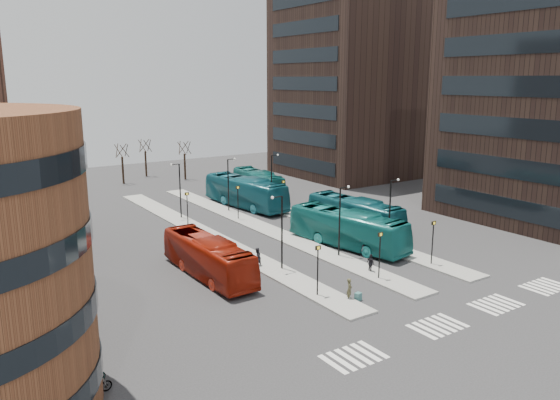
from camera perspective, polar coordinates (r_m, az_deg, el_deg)
ground at (r=35.30m, az=22.32°, el=-14.02°), size 160.00×160.00×0.00m
island_left at (r=54.37m, az=-7.44°, el=-3.72°), size 2.50×45.00×0.15m
island_mid at (r=57.17m, az=-2.05°, el=-2.80°), size 2.50×45.00×0.15m
island_right at (r=60.43m, az=2.79°, el=-1.96°), size 2.50×45.00×0.15m
suitcase at (r=39.27m, az=8.17°, el=-9.96°), size 0.51×0.44×0.56m
red_bus at (r=43.33m, az=-7.53°, el=-5.91°), size 2.79×11.37×3.16m
teal_bus_a at (r=50.71m, az=7.07°, el=-2.98°), size 4.95×12.68×3.44m
teal_bus_b at (r=65.94m, az=-3.63°, el=0.84°), size 4.43×13.47×3.68m
teal_bus_c at (r=56.71m, az=7.83°, el=-1.41°), size 3.53×11.94×3.28m
teal_bus_d at (r=73.45m, az=-2.30°, el=1.87°), size 4.01×11.68×3.19m
traveller at (r=39.05m, az=7.27°, el=-9.23°), size 0.68×0.68×1.60m
commuter_a at (r=45.24m, az=-2.41°, el=-6.02°), size 0.93×0.80×1.63m
commuter_b at (r=44.55m, az=9.46°, el=-6.55°), size 0.48×0.94×1.54m
commuter_c at (r=48.52m, az=8.56°, el=-4.85°), size 1.13×1.21×1.64m
bicycle_mid at (r=29.75m, az=-18.57°, el=-17.96°), size 1.54×0.55×0.91m
bicycle_far at (r=30.94m, az=-19.28°, el=-16.86°), size 1.62×0.90×0.81m
crosswalk_stripes at (r=38.66m, az=18.83°, el=-11.35°), size 22.35×2.40×0.01m
tower_far at (r=89.16m, az=7.72°, el=12.33°), size 20.12×20.00×30.00m
sign_poles at (r=50.72m, az=1.72°, el=-2.08°), size 12.45×22.12×3.65m
lamp_posts at (r=55.03m, az=-0.42°, el=0.35°), size 14.04×20.24×6.12m
bare_trees at (r=85.81m, az=-13.30°, el=3.87°), size 10.97×8.14×5.90m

